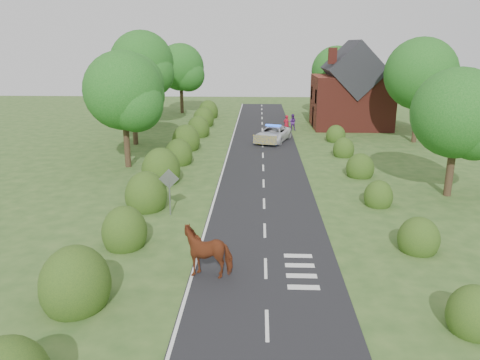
{
  "coord_description": "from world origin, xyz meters",
  "views": [
    {
      "loc": [
        -0.33,
        -21.2,
        8.76
      ],
      "look_at": [
        -1.39,
        4.33,
        1.3
      ],
      "focal_mm": 35.0,
      "sensor_mm": 36.0,
      "label": 1
    }
  ],
  "objects_px": {
    "pedestrian_red": "(286,124)",
    "pedestrian_purple": "(292,122)",
    "cow": "(208,253)",
    "police_van": "(273,134)",
    "road_sign": "(169,185)"
  },
  "relations": [
    {
      "from": "police_van",
      "to": "cow",
      "type": "bearing_deg",
      "value": -79.27
    },
    {
      "from": "road_sign",
      "to": "police_van",
      "type": "relative_size",
      "value": 0.45
    },
    {
      "from": "cow",
      "to": "pedestrian_red",
      "type": "height_order",
      "value": "pedestrian_red"
    },
    {
      "from": "pedestrian_red",
      "to": "pedestrian_purple",
      "type": "distance_m",
      "value": 1.76
    },
    {
      "from": "road_sign",
      "to": "cow",
      "type": "distance_m",
      "value": 7.03
    },
    {
      "from": "road_sign",
      "to": "police_van",
      "type": "bearing_deg",
      "value": 73.15
    },
    {
      "from": "cow",
      "to": "pedestrian_red",
      "type": "xyz_separation_m",
      "value": [
        4.69,
        30.56,
        0.09
      ]
    },
    {
      "from": "police_van",
      "to": "pedestrian_red",
      "type": "xyz_separation_m",
      "value": [
        1.45,
        4.43,
        0.19
      ]
    },
    {
      "from": "pedestrian_red",
      "to": "pedestrian_purple",
      "type": "relative_size",
      "value": 1.07
    },
    {
      "from": "cow",
      "to": "police_van",
      "type": "height_order",
      "value": "cow"
    },
    {
      "from": "road_sign",
      "to": "pedestrian_purple",
      "type": "relative_size",
      "value": 1.48
    },
    {
      "from": "cow",
      "to": "pedestrian_purple",
      "type": "relative_size",
      "value": 1.36
    },
    {
      "from": "cow",
      "to": "pedestrian_red",
      "type": "relative_size",
      "value": 1.28
    },
    {
      "from": "pedestrian_purple",
      "to": "police_van",
      "type": "bearing_deg",
      "value": 74.02
    },
    {
      "from": "police_van",
      "to": "pedestrian_red",
      "type": "distance_m",
      "value": 4.66
    }
  ]
}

